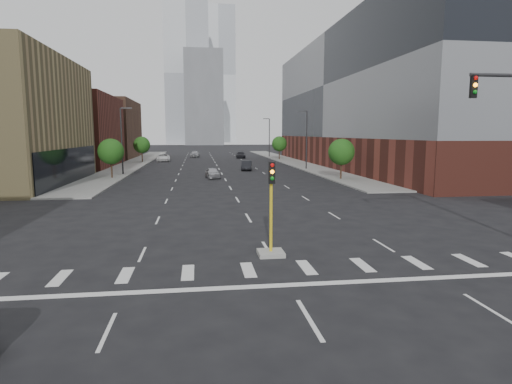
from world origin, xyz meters
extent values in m
plane|color=black|center=(0.00, 0.00, 0.00)|extent=(400.00, 400.00, 0.00)
cube|color=gray|center=(-15.00, 74.00, 0.07)|extent=(5.00, 92.00, 0.15)
cube|color=gray|center=(15.00, 74.00, 0.07)|extent=(5.00, 92.00, 0.15)
cube|color=brown|center=(-27.50, 66.00, 6.00)|extent=(20.00, 22.00, 12.00)
cube|color=brown|center=(-27.50, 92.00, 6.50)|extent=(20.00, 24.00, 13.00)
cube|color=brown|center=(29.50, 60.00, 2.50)|extent=(24.00, 70.00, 5.00)
cube|color=slate|center=(29.50, 60.00, 13.50)|extent=(24.00, 70.00, 17.00)
cube|color=#B2B7BC|center=(-8.00, 220.00, 35.00)|extent=(22.00, 22.00, 70.00)
cube|color=#B2B7BC|center=(10.00, 260.00, 40.00)|extent=(20.00, 20.00, 80.00)
cube|color=slate|center=(0.00, 200.00, 22.00)|extent=(18.00, 18.00, 44.00)
cube|color=#999993|center=(0.00, 9.00, 0.10)|extent=(1.20, 1.20, 0.20)
cylinder|color=gold|center=(0.00, 9.00, 1.80)|extent=(0.14, 0.14, 3.20)
cube|color=black|center=(0.00, 8.82, 3.90)|extent=(0.28, 0.18, 1.00)
sphere|color=red|center=(0.00, 8.72, 4.25)|extent=(0.18, 0.18, 0.18)
sphere|color=orange|center=(0.00, 8.72, 3.95)|extent=(0.18, 0.18, 0.18)
sphere|color=#0C7F19|center=(0.00, 8.72, 3.65)|extent=(0.18, 0.18, 0.18)
cube|color=black|center=(8.70, 7.50, 7.70)|extent=(0.28, 0.18, 1.00)
sphere|color=red|center=(8.70, 7.38, 8.05)|extent=(0.18, 0.18, 0.18)
sphere|color=orange|center=(8.70, 7.38, 7.75)|extent=(0.18, 0.18, 0.18)
sphere|color=#0C7F19|center=(8.70, 7.38, 7.45)|extent=(0.18, 0.18, 0.18)
cylinder|color=#2D2D30|center=(13.50, 55.00, 4.50)|extent=(0.20, 0.20, 9.00)
cube|color=#2D2D30|center=(12.70, 55.00, 9.00)|extent=(1.40, 0.22, 0.15)
cylinder|color=#2D2D30|center=(13.50, 90.00, 4.50)|extent=(0.20, 0.20, 9.00)
cube|color=#2D2D30|center=(12.70, 90.00, 9.00)|extent=(1.40, 0.22, 0.15)
cylinder|color=#2D2D30|center=(-13.50, 50.00, 4.50)|extent=(0.20, 0.20, 9.00)
cube|color=#2D2D30|center=(-12.70, 50.00, 9.00)|extent=(1.40, 0.22, 0.15)
cylinder|color=#382619|center=(-14.00, 45.00, 1.02)|extent=(0.20, 0.20, 1.75)
sphere|color=#164913|center=(-14.00, 45.00, 3.40)|extent=(3.20, 3.20, 3.20)
cylinder|color=#382619|center=(-14.00, 75.00, 1.02)|extent=(0.20, 0.20, 1.75)
sphere|color=#164913|center=(-14.00, 75.00, 3.40)|extent=(3.20, 3.20, 3.20)
cylinder|color=#382619|center=(14.00, 40.00, 1.02)|extent=(0.20, 0.20, 1.75)
sphere|color=#164913|center=(14.00, 40.00, 3.40)|extent=(3.20, 3.20, 3.20)
cylinder|color=#382619|center=(14.00, 80.00, 1.02)|extent=(0.20, 0.20, 1.75)
sphere|color=#164913|center=(14.00, 80.00, 3.40)|extent=(3.20, 3.20, 3.20)
imported|color=#B5B5BA|center=(-1.50, 44.09, 0.66)|extent=(2.04, 4.06, 1.33)
imported|color=black|center=(4.12, 55.06, 0.72)|extent=(2.16, 4.58, 1.45)
imported|color=white|center=(-10.24, 77.90, 0.77)|extent=(3.01, 5.77, 1.55)
imported|color=black|center=(6.40, 87.00, 0.72)|extent=(2.31, 5.08, 1.44)
imported|color=#ADADB2|center=(-3.99, 91.34, 0.80)|extent=(2.40, 4.88, 1.60)
camera|label=1|loc=(-3.31, -10.16, 5.68)|focal=30.00mm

